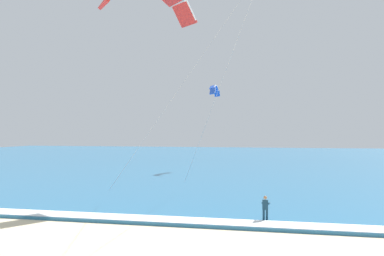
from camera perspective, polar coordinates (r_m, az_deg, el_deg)
sea at (r=84.24m, az=15.05°, el=-4.25°), size 200.00×120.00×0.20m
surf_foam at (r=25.82m, az=20.75°, el=-12.63°), size 200.00×1.82×0.04m
surfboard at (r=26.82m, az=9.96°, el=-12.61°), size 0.52×1.42×0.09m
kitesurfer at (r=26.66m, az=9.97°, el=-10.68°), size 0.55×0.54×1.69m
kite_distant at (r=61.41m, az=3.08°, el=5.29°), size 1.06×4.42×1.57m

